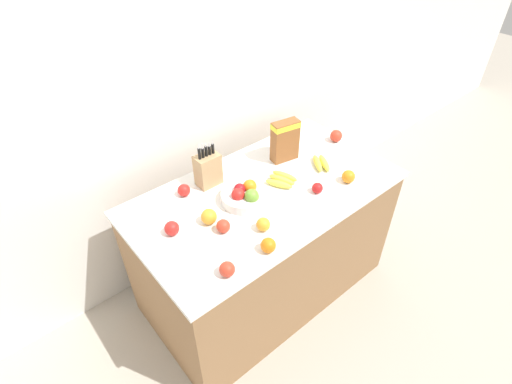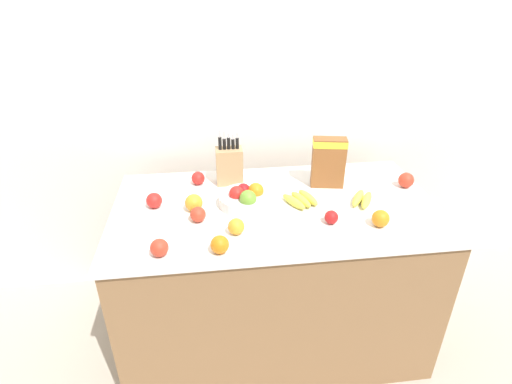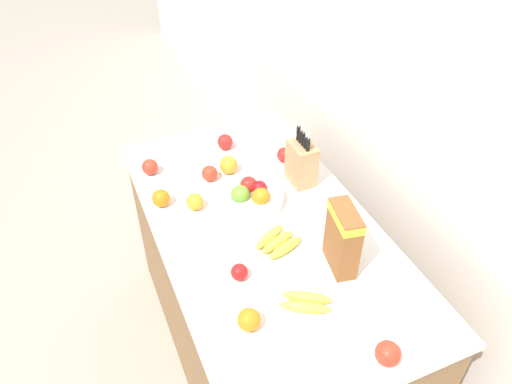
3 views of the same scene
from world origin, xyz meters
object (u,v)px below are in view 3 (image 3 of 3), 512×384
object	(u,v)px
apple_middle	(150,167)
orange_front_left	(228,165)
knife_block	(301,163)
apple_rightmost	(210,173)
orange_by_cereal	(249,320)
cereal_box	(343,236)
apple_rear	(239,272)
orange_front_center	(161,198)
banana_bunch_left	(277,242)
apple_front	(225,142)
apple_near_bananas	(388,353)
fruit_bowl	(253,196)
orange_front_right	(195,202)
banana_bunch_right	(306,302)
apple_by_knife_block	(284,155)

from	to	relation	value
apple_middle	orange_front_left	size ratio (longest dim) A/B	0.88
knife_block	apple_rightmost	world-z (taller)	knife_block
apple_rightmost	orange_by_cereal	xyz separation A→B (m)	(0.83, -0.15, 0.00)
cereal_box	apple_rear	bearing A→B (deg)	-92.43
apple_middle	cereal_box	bearing A→B (deg)	31.53
apple_middle	orange_by_cereal	xyz separation A→B (m)	(0.99, 0.10, 0.00)
apple_rightmost	orange_front_center	world-z (taller)	orange_front_center
knife_block	apple_middle	size ratio (longest dim) A/B	4.00
banana_bunch_left	apple_rightmost	world-z (taller)	apple_rightmost
cereal_box	apple_front	distance (m)	0.94
knife_block	apple_near_bananas	xyz separation A→B (m)	(0.95, -0.18, -0.06)
fruit_bowl	orange_front_left	distance (m)	0.26
apple_middle	orange_front_right	xyz separation A→B (m)	(0.33, 0.12, -0.00)
banana_bunch_left	banana_bunch_right	world-z (taller)	same
cereal_box	orange_by_cereal	world-z (taller)	cereal_box
cereal_box	orange_front_right	size ratio (longest dim) A/B	3.65
banana_bunch_right	apple_near_bananas	world-z (taller)	apple_near_bananas
cereal_box	orange_front_right	xyz separation A→B (m)	(-0.53, -0.41, -0.11)
fruit_bowl	orange_front_center	bearing A→B (deg)	-111.60
banana_bunch_right	apple_by_knife_block	world-z (taller)	apple_by_knife_block
apple_near_bananas	orange_front_right	world-z (taller)	apple_near_bananas
apple_front	apple_near_bananas	size ratio (longest dim) A/B	0.94
apple_rightmost	orange_front_right	distance (m)	0.21
apple_near_bananas	apple_rear	distance (m)	0.60
apple_rear	orange_by_cereal	xyz separation A→B (m)	(0.22, -0.05, 0.01)
banana_bunch_left	apple_rightmost	distance (m)	0.53
apple_by_knife_block	orange_front_right	world-z (taller)	orange_front_right
orange_by_cereal	orange_front_center	world-z (taller)	orange_by_cereal
apple_rightmost	orange_front_left	world-z (taller)	orange_front_left
banana_bunch_left	apple_rear	bearing A→B (deg)	-64.34
apple_rightmost	apple_middle	bearing A→B (deg)	-122.80
apple_by_knife_block	apple_near_bananas	bearing A→B (deg)	-8.92
cereal_box	apple_rightmost	bearing A→B (deg)	-147.46
knife_block	apple_front	bearing A→B (deg)	-149.78
apple_by_knife_block	apple_near_bananas	xyz separation A→B (m)	(1.13, -0.18, 0.00)
cereal_box	orange_by_cereal	size ratio (longest dim) A/B	3.40
banana_bunch_right	orange_front_left	xyz separation A→B (m)	(-0.85, 0.03, 0.02)
apple_near_bananas	orange_by_cereal	bearing A→B (deg)	-129.49
cereal_box	apple_rear	xyz separation A→B (m)	(-0.09, -0.38, -0.12)
apple_rear	banana_bunch_right	bearing A→B (deg)	38.18
orange_front_center	apple_rightmost	bearing A→B (deg)	109.38
apple_front	apple_middle	size ratio (longest dim) A/B	1.03
banana_bunch_right	banana_bunch_left	bearing A→B (deg)	173.84
apple_by_knife_block	orange_by_cereal	world-z (taller)	orange_by_cereal
apple_middle	fruit_bowl	bearing A→B (deg)	42.53
orange_front_left	orange_front_center	bearing A→B (deg)	-72.95
orange_front_right	fruit_bowl	bearing A→B (deg)	74.27
apple_front	orange_front_left	world-z (taller)	orange_front_left
apple_by_knife_block	apple_rightmost	xyz separation A→B (m)	(-0.00, -0.39, 0.00)
apple_near_bananas	cereal_box	bearing A→B (deg)	170.07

